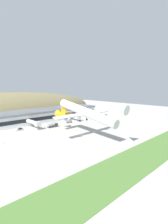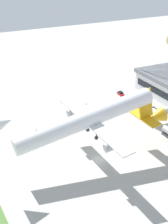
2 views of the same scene
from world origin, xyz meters
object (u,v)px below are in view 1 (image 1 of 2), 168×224
object	(u,v)px
service_car_1	(20,129)
fuel_truck	(53,125)
cargo_airplane	(85,112)
service_car_2	(69,122)
traffic_cone_0	(4,143)
terminal_building	(43,114)
jetway_1	(74,116)
traffic_cone_1	(110,123)
service_car_0	(106,115)
jetway_0	(34,123)

from	to	relation	value
service_car_1	fuel_truck	xyz separation A→B (m)	(19.84, -7.36, 0.91)
cargo_airplane	service_car_2	bearing A→B (deg)	64.07
fuel_truck	traffic_cone_0	bearing A→B (deg)	-161.36
terminal_building	jetway_1	bearing A→B (deg)	-43.88
traffic_cone_1	terminal_building	bearing A→B (deg)	126.47
service_car_0	service_car_1	bearing A→B (deg)	176.83
cargo_airplane	service_car_1	xyz separation A→B (m)	(-20.92, 37.97, -13.03)
terminal_building	jetway_1	distance (m)	25.32
service_car_1	traffic_cone_1	bearing A→B (deg)	-23.93
cargo_airplane	traffic_cone_0	distance (m)	44.08
fuel_truck	traffic_cone_0	world-z (taller)	fuel_truck
jetway_0	service_car_2	distance (m)	28.75
cargo_airplane	service_car_0	size ratio (longest dim) A/B	11.93
terminal_building	cargo_airplane	distance (m)	56.09
cargo_airplane	traffic_cone_1	xyz separation A→B (m)	(38.52, 11.59, -13.34)
cargo_airplane	service_car_0	distance (m)	69.78
jetway_1	fuel_truck	size ratio (longest dim) A/B	1.80
terminal_building	cargo_airplane	xyz separation A→B (m)	(-6.36, -55.09, 8.37)
cargo_airplane	jetway_0	bearing A→B (deg)	108.22
traffic_cone_0	terminal_building	bearing A→B (deg)	39.83
terminal_building	traffic_cone_1	xyz separation A→B (m)	(32.16, -43.50, -4.96)
jetway_0	jetway_1	size ratio (longest dim) A/B	1.17
service_car_1	fuel_truck	distance (m)	21.18
fuel_truck	traffic_cone_0	distance (m)	38.84
service_car_1	traffic_cone_0	world-z (taller)	service_car_1
jetway_1	traffic_cone_0	distance (m)	65.50
terminal_building	jetway_0	world-z (taller)	terminal_building
traffic_cone_0	traffic_cone_1	xyz separation A→B (m)	(76.39, -6.61, 0.00)
jetway_1	traffic_cone_0	bearing A→B (deg)	-162.78
jetway_1	traffic_cone_1	world-z (taller)	jetway_1
jetway_1	cargo_airplane	bearing A→B (deg)	-123.21
jetway_1	cargo_airplane	xyz separation A→B (m)	(-24.59, -37.56, 9.63)
traffic_cone_0	service_car_2	bearing A→B (deg)	16.09
service_car_1	traffic_cone_0	xyz separation A→B (m)	(-16.95, -19.77, -0.31)
service_car_0	fuel_truck	size ratio (longest dim) A/B	0.61
service_car_0	service_car_2	size ratio (longest dim) A/B	1.05
cargo_airplane	service_car_0	world-z (taller)	cargo_airplane
service_car_1	traffic_cone_1	size ratio (longest dim) A/B	7.69
service_car_2	traffic_cone_0	bearing A→B (deg)	-163.91
service_car_2	traffic_cone_1	distance (m)	31.36
jetway_0	service_car_1	xyz separation A→B (m)	(-8.94, 1.58, -3.40)
service_car_2	traffic_cone_1	xyz separation A→B (m)	(22.05, -22.29, -0.42)
traffic_cone_0	traffic_cone_1	bearing A→B (deg)	-4.95
terminal_building	jetway_0	size ratio (longest dim) A/B	6.65
fuel_truck	traffic_cone_1	size ratio (longest dim) A/B	12.54
service_car_2	fuel_truck	world-z (taller)	fuel_truck
traffic_cone_1	service_car_0	bearing A→B (deg)	45.84
jetway_1	service_car_2	distance (m)	9.51
service_car_2	traffic_cone_0	distance (m)	56.56
cargo_airplane	service_car_2	size ratio (longest dim) A/B	12.56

